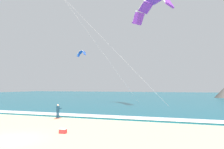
{
  "coord_description": "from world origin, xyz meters",
  "views": [
    {
      "loc": [
        11.36,
        -11.69,
        3.79
      ],
      "look_at": [
        3.03,
        14.45,
        5.48
      ],
      "focal_mm": 32.22,
      "sensor_mm": 36.0,
      "label": 1
    }
  ],
  "objects_px": {
    "surfboard": "(58,118)",
    "cooler_box": "(63,131)",
    "kite_distant": "(82,53)",
    "kite_primary": "(152,5)",
    "kitesurfer": "(58,110)"
  },
  "relations": [
    {
      "from": "surfboard",
      "to": "cooler_box",
      "type": "height_order",
      "value": "cooler_box"
    },
    {
      "from": "kite_distant",
      "to": "cooler_box",
      "type": "xyz_separation_m",
      "value": [
        17.64,
        -38.92,
        -13.71
      ]
    },
    {
      "from": "kite_primary",
      "to": "kite_distant",
      "type": "relative_size",
      "value": 3.96
    },
    {
      "from": "surfboard",
      "to": "cooler_box",
      "type": "bearing_deg",
      "value": -54.35
    },
    {
      "from": "kitesurfer",
      "to": "kite_primary",
      "type": "bearing_deg",
      "value": 41.68
    },
    {
      "from": "kite_distant",
      "to": "cooler_box",
      "type": "distance_m",
      "value": 44.88
    },
    {
      "from": "kitesurfer",
      "to": "kite_primary",
      "type": "xyz_separation_m",
      "value": [
        10.37,
        9.23,
        15.38
      ]
    },
    {
      "from": "kitesurfer",
      "to": "kite_primary",
      "type": "height_order",
      "value": "kite_primary"
    },
    {
      "from": "kite_primary",
      "to": "kite_distant",
      "type": "distance_m",
      "value": 32.76
    },
    {
      "from": "kite_primary",
      "to": "kitesurfer",
      "type": "bearing_deg",
      "value": -138.32
    },
    {
      "from": "surfboard",
      "to": "kite_primary",
      "type": "height_order",
      "value": "kite_primary"
    },
    {
      "from": "cooler_box",
      "to": "kite_primary",
      "type": "bearing_deg",
      "value": 70.73
    },
    {
      "from": "kitesurfer",
      "to": "cooler_box",
      "type": "bearing_deg",
      "value": -54.43
    },
    {
      "from": "kite_primary",
      "to": "cooler_box",
      "type": "height_order",
      "value": "kite_primary"
    },
    {
      "from": "kitesurfer",
      "to": "surfboard",
      "type": "bearing_deg",
      "value": -95.38
    }
  ]
}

